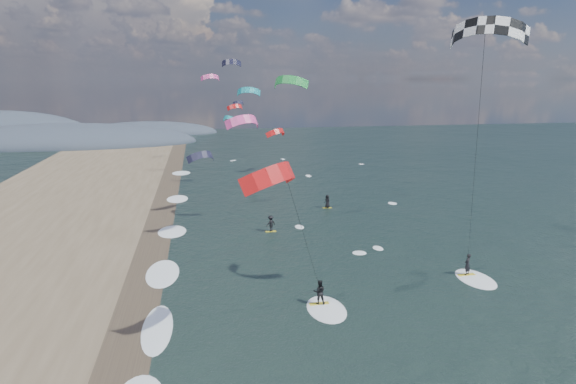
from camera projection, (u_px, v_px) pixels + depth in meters
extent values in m
plane|color=black|center=(346.00, 366.00, 26.16)|extent=(260.00, 260.00, 0.00)
cube|color=#382D23|center=(139.00, 302.00, 33.60)|extent=(3.00, 240.00, 0.00)
ellipsoid|color=#3D4756|center=(61.00, 144.00, 114.78)|extent=(64.00, 24.00, 10.00)
ellipsoid|color=#3D4756|center=(147.00, 134.00, 137.12)|extent=(40.00, 18.00, 7.00)
cube|color=gold|center=(466.00, 275.00, 38.23)|extent=(1.42, 0.43, 0.06)
imported|color=black|center=(467.00, 264.00, 38.03)|extent=(0.76, 0.69, 1.75)
ellipsoid|color=white|center=(475.00, 279.00, 37.53)|extent=(2.60, 4.20, 0.12)
cylinder|color=black|center=(475.00, 161.00, 32.78)|extent=(0.02, 0.02, 18.41)
cube|color=gold|center=(319.00, 304.00, 33.31)|extent=(1.36, 0.42, 0.06)
imported|color=black|center=(319.00, 292.00, 33.11)|extent=(0.95, 0.80, 1.73)
ellipsoid|color=white|center=(326.00, 309.00, 32.61)|extent=(2.60, 4.20, 0.12)
cylinder|color=black|center=(305.00, 237.00, 28.77)|extent=(0.02, 0.02, 11.64)
cube|color=gold|center=(271.00, 231.00, 49.19)|extent=(1.10, 0.35, 0.05)
imported|color=black|center=(271.00, 223.00, 48.99)|extent=(1.24, 1.05, 1.67)
cube|color=gold|center=(327.00, 208.00, 58.25)|extent=(1.10, 0.35, 0.05)
imported|color=black|center=(327.00, 201.00, 58.06)|extent=(0.82, 0.93, 1.60)
cube|color=gold|center=(253.00, 190.00, 67.79)|extent=(1.10, 0.35, 0.05)
imported|color=black|center=(253.00, 184.00, 67.60)|extent=(0.66, 0.49, 1.63)
ellipsoid|color=white|center=(151.00, 329.00, 29.99)|extent=(2.40, 5.40, 0.11)
ellipsoid|color=white|center=(161.00, 273.00, 38.60)|extent=(2.40, 5.40, 0.11)
ellipsoid|color=white|center=(169.00, 232.00, 49.13)|extent=(2.40, 5.40, 0.11)
ellipsoid|color=white|center=(175.00, 199.00, 62.53)|extent=(2.40, 5.40, 0.11)
ellipsoid|color=white|center=(180.00, 173.00, 79.76)|extent=(2.40, 5.40, 0.11)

